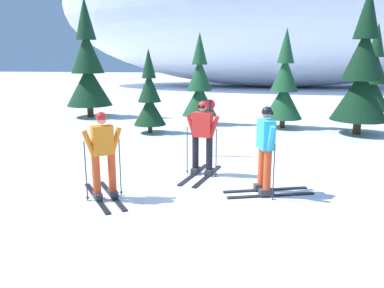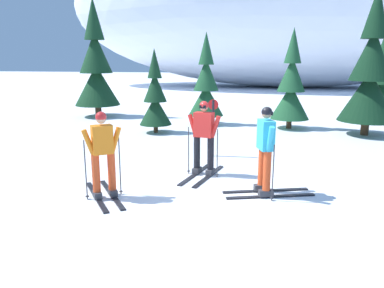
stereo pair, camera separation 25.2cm
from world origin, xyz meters
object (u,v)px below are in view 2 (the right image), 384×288
pine_tree_left (155,98)px  pine_tree_center_right (291,87)px  skier_orange_jacket (103,154)px  skier_red_jacket (204,137)px  pine_tree_center_left (206,87)px  skier_cyan_jacket (266,150)px  trail_marker_post (213,124)px  pine_tree_right (370,75)px  pine_tree_far_right (383,80)px  pine_tree_far_left (96,68)px

pine_tree_left → pine_tree_center_right: bearing=18.9°
skier_orange_jacket → pine_tree_left: 6.59m
skier_red_jacket → pine_tree_center_left: pine_tree_center_left is taller
skier_orange_jacket → skier_cyan_jacket: skier_cyan_jacket is taller
trail_marker_post → pine_tree_right: bearing=37.5°
pine_tree_left → trail_marker_post: 3.88m
skier_orange_jacket → pine_tree_far_right: size_ratio=0.41×
skier_red_jacket → pine_tree_far_right: pine_tree_far_right is taller
pine_tree_far_left → skier_red_jacket: bearing=-53.3°
skier_red_jacket → trail_marker_post: skier_red_jacket is taller
pine_tree_center_right → pine_tree_center_left: bearing=173.5°
pine_tree_right → pine_tree_far_right: pine_tree_right is taller
pine_tree_left → pine_tree_right: pine_tree_right is taller
pine_tree_center_left → trail_marker_post: 5.16m
pine_tree_left → pine_tree_center_left: size_ratio=0.82×
pine_tree_far_right → trail_marker_post: bearing=-131.3°
pine_tree_right → skier_red_jacket: bearing=-131.8°
skier_red_jacket → pine_tree_far_left: (-6.04, 8.10, 1.30)m
pine_tree_center_right → pine_tree_right: 2.73m
pine_tree_center_left → pine_tree_center_right: pine_tree_center_right is taller
skier_cyan_jacket → pine_tree_left: 6.97m
skier_orange_jacket → skier_red_jacket: bearing=46.4°
pine_tree_center_left → pine_tree_right: 5.97m
skier_orange_jacket → pine_tree_center_left: bearing=84.3°
pine_tree_left → pine_tree_right: size_ratio=0.60×
skier_cyan_jacket → pine_tree_far_right: size_ratio=0.45×
skier_orange_jacket → pine_tree_far_right: 13.68m
pine_tree_center_right → pine_tree_far_right: (4.05, 2.72, 0.14)m
skier_red_jacket → trail_marker_post: (0.02, 1.75, -0.01)m
skier_cyan_jacket → trail_marker_post: size_ratio=1.16×
skier_cyan_jacket → trail_marker_post: skier_cyan_jacket is taller
skier_cyan_jacket → pine_tree_far_right: (5.13, 10.23, 0.80)m
pine_tree_left → pine_tree_far_right: 9.93m
skier_orange_jacket → trail_marker_post: (1.71, 3.54, 0.02)m
pine_tree_left → trail_marker_post: bearing=-51.1°
skier_cyan_jacket → pine_tree_left: (-3.78, 5.85, 0.33)m
pine_tree_center_right → pine_tree_right: pine_tree_right is taller
skier_orange_jacket → skier_cyan_jacket: 3.14m
skier_red_jacket → pine_tree_center_left: (-0.84, 6.80, 0.63)m
pine_tree_far_left → trail_marker_post: 8.87m
skier_cyan_jacket → pine_tree_right: (3.60, 6.64, 1.18)m
pine_tree_center_left → pine_tree_far_right: (7.34, 2.34, 0.19)m
pine_tree_center_right → pine_tree_far_right: bearing=33.8°
pine_tree_far_left → pine_tree_left: bearing=-42.6°
pine_tree_center_right → trail_marker_post: size_ratio=2.39×
skier_cyan_jacket → pine_tree_far_left: size_ratio=0.35×
pine_tree_far_left → pine_tree_far_right: size_ratio=1.28×
skier_cyan_jacket → trail_marker_post: 3.15m
skier_red_jacket → skier_orange_jacket: bearing=-133.6°
pine_tree_far_left → pine_tree_right: size_ratio=1.05×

